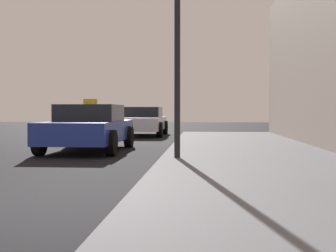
{
  "coord_description": "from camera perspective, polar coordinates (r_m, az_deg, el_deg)",
  "views": [
    {
      "loc": [
        2.85,
        -4.7,
        1.1
      ],
      "look_at": [
        2.23,
        3.51,
        0.82
      ],
      "focal_mm": 48.62,
      "sensor_mm": 36.0,
      "label": 1
    }
  ],
  "objects": [
    {
      "name": "sidewalk",
      "position": [
        4.95,
        17.9,
        -10.1
      ],
      "size": [
        4.0,
        32.0,
        0.15
      ],
      "primitive_type": "cube",
      "color": "#5B5B60",
      "rests_on": "ground_plane"
    },
    {
      "name": "car_white",
      "position": [
        20.22,
        -3.16,
        0.62
      ],
      "size": [
        1.97,
        4.34,
        1.27
      ],
      "rotation": [
        0.0,
        0.0,
        3.14
      ],
      "color": "white",
      "rests_on": "ground_plane"
    },
    {
      "name": "street_lamp",
      "position": [
        9.39,
        1.18,
        14.04
      ],
      "size": [
        0.36,
        0.36,
        4.26
      ],
      "color": "black",
      "rests_on": "sidewalk"
    },
    {
      "name": "car_blue",
      "position": [
        12.65,
        -9.88,
        -0.17
      ],
      "size": [
        2.01,
        4.17,
        1.43
      ],
      "rotation": [
        0.0,
        0.0,
        3.14
      ],
      "color": "#233899",
      "rests_on": "ground_plane"
    }
  ]
}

